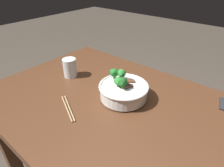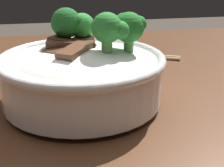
% 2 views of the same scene
% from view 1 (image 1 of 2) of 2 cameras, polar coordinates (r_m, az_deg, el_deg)
% --- Properties ---
extents(dining_table, '(1.23, 0.89, 0.77)m').
position_cam_1_polar(dining_table, '(1.02, -1.23, -10.00)').
color(dining_table, '#56331E').
rests_on(dining_table, ground).
extents(rice_bowl, '(0.25, 0.25, 0.14)m').
position_cam_1_polar(rice_bowl, '(0.93, 3.42, -1.63)').
color(rice_bowl, white).
rests_on(rice_bowl, dining_table).
extents(drinking_glass, '(0.08, 0.08, 0.11)m').
position_cam_1_polar(drinking_glass, '(1.16, -12.47, 4.31)').
color(drinking_glass, white).
rests_on(drinking_glass, dining_table).
extents(chopsticks_pair, '(0.19, 0.11, 0.01)m').
position_cam_1_polar(chopsticks_pair, '(0.92, -13.02, -7.21)').
color(chopsticks_pair, tan).
rests_on(chopsticks_pair, dining_table).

